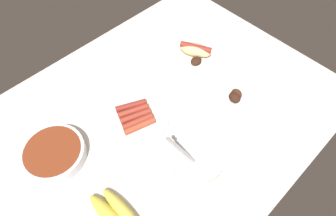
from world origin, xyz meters
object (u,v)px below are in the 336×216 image
object	(u,v)px
bowl_coleslaw	(197,159)
bowl_chili	(54,153)
plate_grilled_meat	(234,101)
plate_sausages	(136,118)
plate_hotdog_assembled	(195,53)
banana_bunch	(117,215)

from	to	relation	value
bowl_coleslaw	bowl_chili	bearing A→B (deg)	-46.78
plate_grilled_meat	plate_sausages	world-z (taller)	plate_grilled_meat
plate_grilled_meat	plate_hotdog_assembled	xyz separation A→B (cm)	(-6.68, -24.43, 0.87)
plate_hotdog_assembled	banana_bunch	xyz separation A→B (cm)	(59.65, 27.00, 0.06)
plate_grilled_meat	bowl_chili	size ratio (longest dim) A/B	1.02
plate_grilled_meat	plate_hotdog_assembled	world-z (taller)	plate_hotdog_assembled
plate_hotdog_assembled	bowl_coleslaw	world-z (taller)	bowl_coleslaw
plate_sausages	bowl_coleslaw	world-z (taller)	bowl_coleslaw
bowl_coleslaw	plate_grilled_meat	bearing A→B (deg)	-165.93
plate_hotdog_assembled	plate_sausages	bearing A→B (deg)	10.06
banana_bunch	plate_hotdog_assembled	bearing A→B (deg)	-155.65
bowl_coleslaw	plate_hotdog_assembled	bearing A→B (deg)	-136.47
plate_grilled_meat	bowl_coleslaw	world-z (taller)	bowl_coleslaw
bowl_chili	bowl_coleslaw	size ratio (longest dim) A/B	1.19
bowl_chili	bowl_coleslaw	bearing A→B (deg)	133.22
plate_hotdog_assembled	bowl_coleslaw	bearing A→B (deg)	43.53
plate_grilled_meat	plate_hotdog_assembled	distance (cm)	25.34
plate_grilled_meat	bowl_chili	xyz separation A→B (cm)	(55.33, -24.88, 1.36)
banana_bunch	bowl_coleslaw	bearing A→B (deg)	171.79
plate_hotdog_assembled	bowl_chili	distance (cm)	62.02
plate_grilled_meat	plate_sausages	bearing A→B (deg)	-32.19
plate_sausages	banana_bunch	size ratio (longest dim) A/B	1.18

